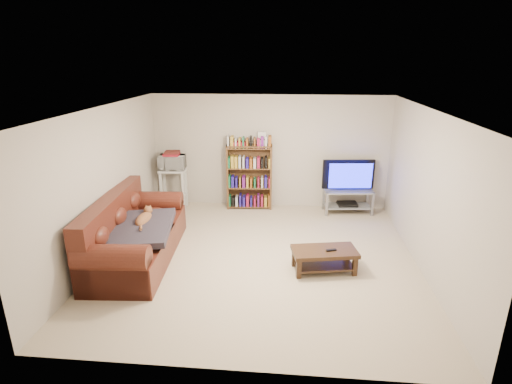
# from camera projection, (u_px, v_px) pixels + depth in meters

# --- Properties ---
(floor) EXTENTS (5.00, 5.00, 0.00)m
(floor) POSITION_uv_depth(u_px,v_px,m) (260.00, 258.00, 6.53)
(floor) COLOR beige
(floor) RESTS_ON ground
(ceiling) EXTENTS (5.00, 5.00, 0.00)m
(ceiling) POSITION_uv_depth(u_px,v_px,m) (260.00, 109.00, 5.76)
(ceiling) COLOR white
(ceiling) RESTS_ON ground
(wall_back) EXTENTS (5.00, 0.00, 5.00)m
(wall_back) POSITION_uv_depth(u_px,v_px,m) (270.00, 152.00, 8.50)
(wall_back) COLOR beige
(wall_back) RESTS_ON ground
(wall_front) EXTENTS (5.00, 0.00, 5.00)m
(wall_front) POSITION_uv_depth(u_px,v_px,m) (238.00, 269.00, 3.79)
(wall_front) COLOR beige
(wall_front) RESTS_ON ground
(wall_left) EXTENTS (0.00, 5.00, 5.00)m
(wall_left) POSITION_uv_depth(u_px,v_px,m) (104.00, 184.00, 6.36)
(wall_left) COLOR beige
(wall_left) RESTS_ON ground
(wall_right) EXTENTS (0.00, 5.00, 5.00)m
(wall_right) POSITION_uv_depth(u_px,v_px,m) (427.00, 193.00, 5.93)
(wall_right) COLOR beige
(wall_right) RESTS_ON ground
(sofa) EXTENTS (1.23, 2.52, 1.04)m
(sofa) POSITION_uv_depth(u_px,v_px,m) (132.00, 238.00, 6.42)
(sofa) COLOR #501F14
(sofa) RESTS_ON floor
(blanket) EXTENTS (1.12, 1.36, 0.20)m
(blanket) POSITION_uv_depth(u_px,v_px,m) (140.00, 228.00, 6.18)
(blanket) COLOR #2F2934
(blanket) RESTS_ON sofa
(cat) EXTENTS (0.31, 0.69, 0.20)m
(cat) POSITION_uv_depth(u_px,v_px,m) (144.00, 219.00, 6.38)
(cat) COLOR brown
(cat) RESTS_ON sofa
(coffee_table) EXTENTS (1.04, 0.65, 0.35)m
(coffee_table) POSITION_uv_depth(u_px,v_px,m) (324.00, 256.00, 6.06)
(coffee_table) COLOR #331F11
(coffee_table) RESTS_ON floor
(remote) EXTENTS (0.16, 0.09, 0.02)m
(remote) POSITION_uv_depth(u_px,v_px,m) (331.00, 250.00, 5.99)
(remote) COLOR black
(remote) RESTS_ON coffee_table
(tv_stand) EXTENTS (1.04, 0.55, 0.50)m
(tv_stand) POSITION_uv_depth(u_px,v_px,m) (348.00, 197.00, 8.34)
(tv_stand) COLOR #999EA3
(tv_stand) RESTS_ON floor
(television) EXTENTS (1.09, 0.25, 0.62)m
(television) POSITION_uv_depth(u_px,v_px,m) (349.00, 176.00, 8.19)
(television) COLOR black
(television) RESTS_ON tv_stand
(dvd_player) EXTENTS (0.43, 0.32, 0.06)m
(dvd_player) POSITION_uv_depth(u_px,v_px,m) (347.00, 204.00, 8.39)
(dvd_player) COLOR black
(dvd_player) RESTS_ON tv_stand
(bookshelf) EXTENTS (0.98, 0.36, 1.38)m
(bookshelf) POSITION_uv_depth(u_px,v_px,m) (249.00, 176.00, 8.51)
(bookshelf) COLOR #55371D
(bookshelf) RESTS_ON floor
(shelf_clutter) EXTENTS (0.71, 0.25, 0.28)m
(shelf_clutter) POSITION_uv_depth(u_px,v_px,m) (254.00, 140.00, 8.27)
(shelf_clutter) COLOR silver
(shelf_clutter) RESTS_ON bookshelf
(microwave_stand) EXTENTS (0.57, 0.44, 0.87)m
(microwave_stand) POSITION_uv_depth(u_px,v_px,m) (174.00, 183.00, 8.53)
(microwave_stand) COLOR silver
(microwave_stand) RESTS_ON floor
(microwave) EXTENTS (0.56, 0.41, 0.30)m
(microwave) POSITION_uv_depth(u_px,v_px,m) (172.00, 162.00, 8.38)
(microwave) COLOR silver
(microwave) RESTS_ON microwave_stand
(game_boxes) EXTENTS (0.34, 0.30, 0.05)m
(game_boxes) POSITION_uv_depth(u_px,v_px,m) (172.00, 154.00, 8.33)
(game_boxes) COLOR maroon
(game_boxes) RESTS_ON microwave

